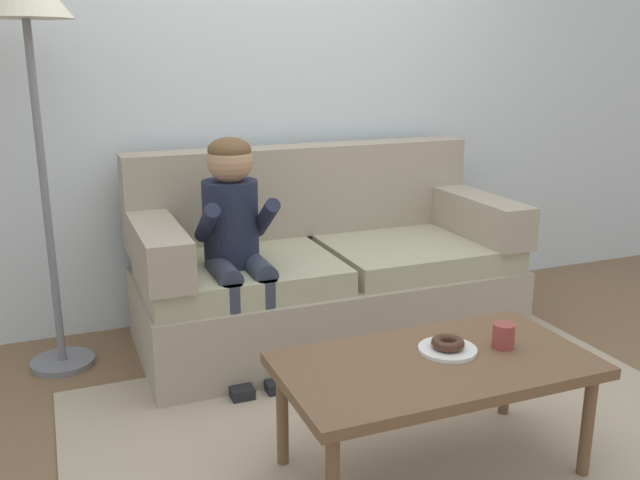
# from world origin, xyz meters

# --- Properties ---
(ground) EXTENTS (10.00, 10.00, 0.00)m
(ground) POSITION_xyz_m (0.00, 0.00, 0.00)
(ground) COLOR brown
(wall_back) EXTENTS (8.00, 0.10, 2.80)m
(wall_back) POSITION_xyz_m (0.00, 1.40, 1.40)
(wall_back) COLOR silver
(wall_back) RESTS_ON ground
(area_rug) EXTENTS (2.58, 1.83, 0.01)m
(area_rug) POSITION_xyz_m (0.00, -0.25, 0.01)
(area_rug) COLOR tan
(area_rug) RESTS_ON ground
(couch) EXTENTS (1.93, 0.90, 0.98)m
(couch) POSITION_xyz_m (0.08, 0.85, 0.35)
(couch) COLOR tan
(couch) RESTS_ON ground
(coffee_table) EXTENTS (1.10, 0.59, 0.44)m
(coffee_table) POSITION_xyz_m (-0.03, -0.45, 0.40)
(coffee_table) COLOR brown
(coffee_table) RESTS_ON ground
(person_child) EXTENTS (0.34, 0.58, 1.10)m
(person_child) POSITION_xyz_m (-0.44, 0.64, 0.67)
(person_child) COLOR #1E2338
(person_child) RESTS_ON ground
(plate) EXTENTS (0.21, 0.21, 0.01)m
(plate) POSITION_xyz_m (0.05, -0.40, 0.45)
(plate) COLOR white
(plate) RESTS_ON coffee_table
(donut) EXTENTS (0.16, 0.16, 0.04)m
(donut) POSITION_xyz_m (0.05, -0.40, 0.47)
(donut) COLOR #422619
(donut) RESTS_ON plate
(mug) EXTENTS (0.08, 0.08, 0.09)m
(mug) POSITION_xyz_m (0.25, -0.45, 0.48)
(mug) COLOR #993D38
(mug) RESTS_ON coffee_table
(toy_controller) EXTENTS (0.23, 0.09, 0.05)m
(toy_controller) POSITION_xyz_m (0.60, 0.07, 0.03)
(toy_controller) COLOR #339E56
(toy_controller) RESTS_ON ground
(floor_lamp) EXTENTS (0.40, 0.40, 1.87)m
(floor_lamp) POSITION_xyz_m (-1.24, 0.98, 1.60)
(floor_lamp) COLOR slate
(floor_lamp) RESTS_ON ground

